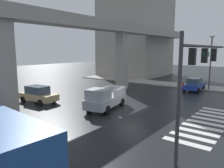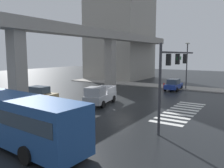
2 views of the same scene
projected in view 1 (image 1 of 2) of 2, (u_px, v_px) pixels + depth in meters
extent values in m
plane|color=black|center=(133.00, 109.00, 20.00)|extent=(120.00, 120.00, 0.00)
cube|color=silver|center=(186.00, 143.00, 12.72)|extent=(0.55, 2.80, 0.01)
cube|color=silver|center=(192.00, 137.00, 13.58)|extent=(0.55, 2.80, 0.01)
cube|color=silver|center=(197.00, 132.00, 14.45)|extent=(0.55, 2.80, 0.01)
cube|color=silver|center=(202.00, 127.00, 15.31)|extent=(0.55, 2.80, 0.01)
cube|color=silver|center=(206.00, 123.00, 16.17)|extent=(0.55, 2.80, 0.01)
cube|color=silver|center=(210.00, 119.00, 17.04)|extent=(0.55, 2.80, 0.01)
cube|color=silver|center=(213.00, 116.00, 17.90)|extent=(0.55, 2.80, 0.01)
cube|color=silver|center=(216.00, 113.00, 18.76)|extent=(0.55, 2.80, 0.01)
cube|color=silver|center=(219.00, 110.00, 19.62)|extent=(0.55, 2.80, 0.01)
cube|color=#9E9991|center=(78.00, 22.00, 22.85)|extent=(57.10, 2.15, 1.20)
cube|color=#9E9991|center=(5.00, 69.00, 17.17)|extent=(1.30, 1.30, 7.73)
cube|color=#9E9991|center=(122.00, 61.00, 29.92)|extent=(1.30, 1.30, 7.73)
cube|color=#9E9991|center=(176.00, 85.00, 33.42)|extent=(4.00, 36.00, 0.15)
cube|color=#A8AAAF|center=(106.00, 100.00, 20.05)|extent=(5.38, 2.89, 0.80)
cube|color=#A8AAAF|center=(98.00, 94.00, 18.62)|extent=(2.02, 2.06, 0.90)
cube|color=#3F5160|center=(96.00, 95.00, 18.21)|extent=(0.44, 1.66, 0.77)
cube|color=#A8AAAF|center=(120.00, 92.00, 20.59)|extent=(2.62, 0.63, 0.60)
cube|color=#A8AAAF|center=(104.00, 90.00, 21.33)|extent=(2.62, 0.63, 0.60)
cube|color=#A8AAAF|center=(117.00, 89.00, 22.16)|extent=(0.45, 1.73, 0.60)
cylinder|color=black|center=(107.00, 110.00, 18.32)|extent=(0.80, 0.43, 0.76)
cylinder|color=black|center=(89.00, 108.00, 19.09)|extent=(0.80, 0.43, 0.76)
cylinder|color=black|center=(122.00, 102.00, 21.13)|extent=(0.80, 0.43, 0.76)
cylinder|color=black|center=(105.00, 100.00, 21.90)|extent=(0.80, 0.43, 0.76)
cube|color=#1E3899|center=(194.00, 86.00, 28.95)|extent=(4.34, 1.85, 0.64)
cube|color=#384756|center=(194.00, 81.00, 28.77)|extent=(2.27, 1.54, 0.76)
cylinder|color=black|center=(191.00, 86.00, 30.57)|extent=(0.64, 0.25, 0.64)
cylinder|color=black|center=(204.00, 88.00, 29.56)|extent=(0.64, 0.25, 0.64)
cylinder|color=black|center=(185.00, 89.00, 28.44)|extent=(0.64, 0.25, 0.64)
cylinder|color=black|center=(198.00, 90.00, 27.44)|extent=(0.64, 0.25, 0.64)
cube|color=tan|center=(38.00, 96.00, 22.47)|extent=(2.14, 4.44, 0.64)
cube|color=#384756|center=(37.00, 90.00, 22.42)|extent=(1.69, 2.36, 0.76)
cylinder|color=black|center=(54.00, 99.00, 22.54)|extent=(0.30, 0.66, 0.64)
cylinder|color=black|center=(40.00, 103.00, 21.10)|extent=(0.30, 0.66, 0.64)
cylinder|color=black|center=(37.00, 96.00, 23.94)|extent=(0.30, 0.66, 0.64)
cylinder|color=black|center=(23.00, 99.00, 22.50)|extent=(0.30, 0.66, 0.64)
cylinder|color=#38383D|center=(179.00, 102.00, 9.73)|extent=(0.18, 0.18, 6.20)
cylinder|color=#38383D|center=(207.00, 46.00, 12.71)|extent=(8.60, 0.14, 0.14)
cube|color=black|center=(192.00, 56.00, 10.68)|extent=(0.24, 0.32, 0.84)
sphere|color=red|center=(193.00, 51.00, 10.64)|extent=(0.17, 0.17, 0.17)
cube|color=black|center=(205.00, 56.00, 12.40)|extent=(0.24, 0.32, 0.84)
sphere|color=red|center=(205.00, 51.00, 12.36)|extent=(0.17, 0.17, 0.17)
cube|color=black|center=(214.00, 55.00, 14.13)|extent=(0.24, 0.32, 0.84)
sphere|color=red|center=(214.00, 51.00, 14.09)|extent=(0.17, 0.17, 0.17)
cube|color=#19722D|center=(207.00, 54.00, 12.72)|extent=(1.10, 0.04, 0.28)
cylinder|color=#38383D|center=(210.00, 64.00, 28.90)|extent=(0.16, 0.16, 7.00)
ellipsoid|color=beige|center=(212.00, 37.00, 28.34)|extent=(0.44, 0.70, 0.24)
cylinder|color=red|center=(183.00, 85.00, 31.12)|extent=(0.24, 0.24, 0.70)
sphere|color=red|center=(183.00, 83.00, 31.06)|extent=(0.22, 0.22, 0.22)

